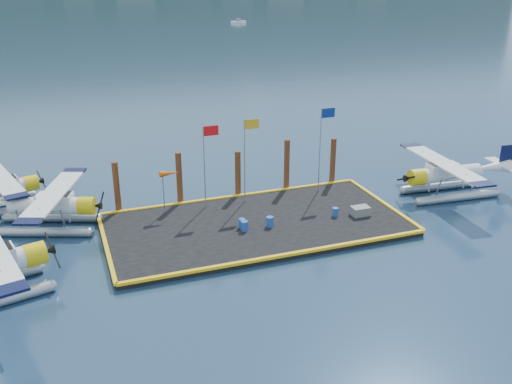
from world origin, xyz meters
TOP-DOWN VIEW (x-y plane):
  - ground at (0.00, 0.00)m, footprint 4000.00×4000.00m
  - dock at (0.00, 0.00)m, footprint 20.00×10.00m
  - dock_bumpers at (0.00, 0.00)m, footprint 20.25×10.25m
  - seaplane_b at (-13.07, 4.57)m, footprint 9.28×9.85m
  - seaplane_d at (15.78, 0.49)m, footprint 9.44×10.41m
  - drum_0 at (-1.14, -0.42)m, footprint 0.45×0.45m
  - drum_1 at (0.67, -0.86)m, footprint 0.48×0.48m
  - drum_2 at (5.59, -0.82)m, footprint 0.42×0.42m
  - drum_3 at (-1.14, -0.90)m, footprint 0.47×0.47m
  - crate at (7.29, -1.31)m, footprint 1.25×0.83m
  - flagpole_red at (-2.29, 3.80)m, footprint 1.14×0.08m
  - flagpole_yellow at (0.70, 3.80)m, footprint 1.14×0.08m
  - flagpole_blue at (6.70, 3.80)m, footprint 1.14×0.08m
  - windsock at (-5.03, 3.80)m, footprint 1.40×0.44m
  - piling_0 at (-8.50, 5.40)m, footprint 0.44×0.44m
  - piling_1 at (-4.00, 5.40)m, footprint 0.44×0.44m
  - piling_2 at (0.50, 5.40)m, footprint 0.44×0.44m
  - piling_3 at (4.50, 5.40)m, footprint 0.44×0.44m
  - piling_4 at (8.50, 5.40)m, footprint 0.44×0.44m

SIDE VIEW (x-z plane):
  - ground at x=0.00m, z-range 0.00..0.00m
  - dock at x=0.00m, z-range 0.00..0.40m
  - dock_bumpers at x=0.00m, z-range 0.40..0.58m
  - drum_2 at x=5.59m, z-range 0.40..0.99m
  - crate at x=7.29m, z-range 0.40..1.03m
  - drum_0 at x=-1.14m, z-range 0.40..1.03m
  - drum_3 at x=-1.14m, z-range 0.40..1.07m
  - drum_1 at x=0.67m, z-range 0.40..1.08m
  - seaplane_b at x=-13.07m, z-range -0.23..3.32m
  - seaplane_d at x=15.78m, z-range -0.24..3.46m
  - piling_2 at x=0.50m, z-range 0.00..3.80m
  - piling_0 at x=-8.50m, z-range 0.00..4.00m
  - piling_4 at x=8.50m, z-range 0.00..4.00m
  - piling_1 at x=-4.00m, z-range 0.00..4.20m
  - piling_3 at x=4.50m, z-range 0.00..4.30m
  - windsock at x=-5.03m, z-range 1.67..4.79m
  - flagpole_red at x=-2.29m, z-range 1.40..7.40m
  - flagpole_yellow at x=0.70m, z-range 1.41..7.61m
  - flagpole_blue at x=6.70m, z-range 1.44..7.94m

